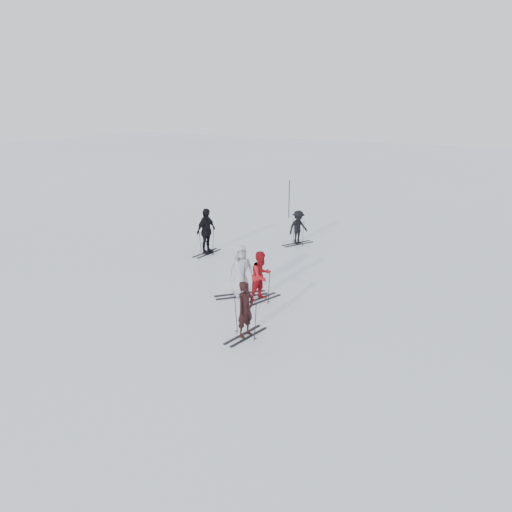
% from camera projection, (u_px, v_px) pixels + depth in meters
% --- Properties ---
extents(ground, '(120.00, 120.00, 0.00)m').
position_uv_depth(ground, '(241.00, 291.00, 17.21)').
color(ground, silver).
rests_on(ground, ground).
extents(skier_near_dark, '(0.47, 0.63, 1.59)m').
position_uv_depth(skier_near_dark, '(245.00, 310.00, 13.73)').
color(skier_near_dark, black).
rests_on(skier_near_dark, ground).
extents(skier_red, '(0.82, 0.94, 1.65)m').
position_uv_depth(skier_red, '(261.00, 277.00, 16.21)').
color(skier_red, '#AB1319').
rests_on(skier_red, ground).
extents(skier_grey, '(0.98, 1.00, 1.74)m').
position_uv_depth(skier_grey, '(241.00, 271.00, 16.58)').
color(skier_grey, '#B3BABE').
rests_on(skier_grey, ground).
extents(skier_uphill_left, '(0.54, 1.16, 1.93)m').
position_uv_depth(skier_uphill_left, '(206.00, 232.00, 21.06)').
color(skier_uphill_left, black).
rests_on(skier_uphill_left, ground).
extents(skier_uphill_far, '(0.95, 1.13, 1.52)m').
position_uv_depth(skier_uphill_far, '(298.00, 228.00, 22.50)').
color(skier_uphill_far, black).
rests_on(skier_uphill_far, ground).
extents(skis_near_dark, '(1.69, 1.07, 1.15)m').
position_uv_depth(skis_near_dark, '(246.00, 317.00, 13.80)').
color(skis_near_dark, black).
rests_on(skis_near_dark, ground).
extents(skis_red, '(1.76, 1.24, 1.16)m').
position_uv_depth(skis_red, '(261.00, 284.00, 16.28)').
color(skis_red, black).
rests_on(skis_red, ground).
extents(skis_grey, '(2.03, 1.97, 1.35)m').
position_uv_depth(skis_grey, '(241.00, 277.00, 16.64)').
color(skis_grey, black).
rests_on(skis_grey, ground).
extents(skis_uphill_left, '(1.66, 0.94, 1.17)m').
position_uv_depth(skis_uphill_left, '(206.00, 240.00, 21.17)').
color(skis_uphill_left, black).
rests_on(skis_uphill_left, ground).
extents(skis_uphill_far, '(1.84, 1.50, 1.18)m').
position_uv_depth(skis_uphill_far, '(298.00, 231.00, 22.56)').
color(skis_uphill_far, black).
rests_on(skis_uphill_far, ground).
extents(piste_marker, '(0.06, 0.06, 2.06)m').
position_uv_depth(piste_marker, '(289.00, 199.00, 27.47)').
color(piste_marker, black).
rests_on(piste_marker, ground).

